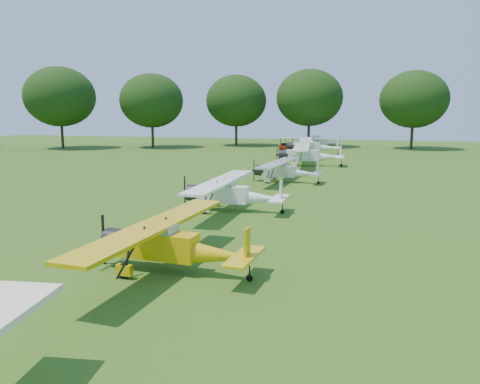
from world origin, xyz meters
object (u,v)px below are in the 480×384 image
(aircraft_3, at_px, (230,192))
(aircraft_5, at_px, (308,153))
(golf_cart, at_px, (286,146))
(aircraft_6, at_px, (311,145))
(aircraft_2, at_px, (170,242))
(aircraft_7, at_px, (321,141))
(aircraft_4, at_px, (284,169))

(aircraft_3, bearing_deg, aircraft_5, 86.66)
(golf_cart, bearing_deg, aircraft_6, -71.52)
(aircraft_2, xyz_separation_m, golf_cart, (-5.04, 55.07, -0.45))
(aircraft_6, distance_m, aircraft_7, 13.05)
(aircraft_5, distance_m, aircraft_6, 12.82)
(aircraft_2, height_order, aircraft_6, aircraft_6)
(aircraft_4, xyz_separation_m, aircraft_7, (-0.67, 38.54, 0.10))
(aircraft_3, relative_size, golf_cart, 3.76)
(aircraft_3, bearing_deg, aircraft_7, 89.53)
(aircraft_3, distance_m, aircraft_7, 50.80)
(golf_cart, bearing_deg, aircraft_5, -89.51)
(aircraft_2, xyz_separation_m, aircraft_5, (0.56, 35.85, 0.21))
(aircraft_6, bearing_deg, golf_cart, 116.16)
(aircraft_3, relative_size, aircraft_7, 0.98)
(aircraft_5, xyz_separation_m, aircraft_6, (-1.20, 12.76, 0.03))
(aircraft_2, xyz_separation_m, aircraft_3, (-0.89, 10.86, 0.03))
(aircraft_7, height_order, golf_cart, golf_cart)
(aircraft_5, bearing_deg, golf_cart, 100.37)
(aircraft_6, bearing_deg, aircraft_4, -96.23)
(aircraft_7, xyz_separation_m, golf_cart, (-4.55, -6.59, -0.49))
(aircraft_6, bearing_deg, aircraft_7, 81.23)
(aircraft_4, height_order, aircraft_5, aircraft_5)
(aircraft_6, relative_size, aircraft_7, 1.17)
(aircraft_5, bearing_deg, aircraft_4, -97.58)
(aircraft_2, height_order, aircraft_5, aircraft_5)
(aircraft_4, distance_m, aircraft_7, 38.55)
(aircraft_7, bearing_deg, aircraft_6, -100.34)
(aircraft_3, height_order, aircraft_7, aircraft_7)
(aircraft_6, bearing_deg, aircraft_5, -92.69)
(aircraft_2, distance_m, aircraft_6, 48.61)
(aircraft_3, bearing_deg, aircraft_2, -85.31)
(aircraft_2, distance_m, golf_cart, 55.30)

